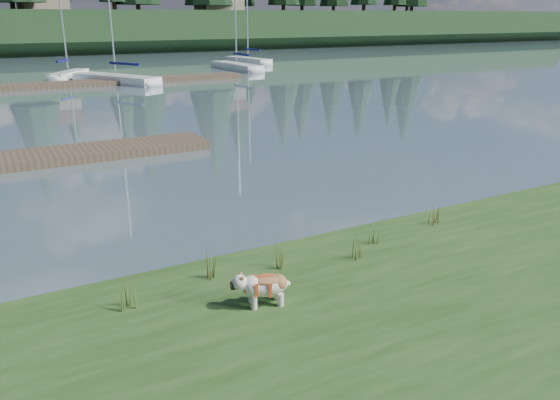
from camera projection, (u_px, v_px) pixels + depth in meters
ground at (31, 89)px, 36.37m from camera, size 200.00×200.00×0.00m
bulldog at (264, 285)px, 8.44m from camera, size 0.94×0.51×0.55m
dock_far at (63, 85)px, 37.23m from camera, size 26.00×2.20×0.30m
sailboat_bg_2 at (71, 74)px, 42.29m from camera, size 4.04×5.35×8.78m
sailboat_bg_3 at (109, 78)px, 39.65m from camera, size 5.53×8.21×12.38m
sailboat_bg_4 at (233, 65)px, 49.40m from camera, size 2.12×8.10×11.80m
sailboat_bg_5 at (245, 60)px, 55.71m from camera, size 2.56×7.37×10.43m
weed_0 at (213, 264)px, 9.35m from camera, size 0.17×0.14×0.58m
weed_1 at (278, 255)px, 9.70m from camera, size 0.17×0.14×0.58m
weed_2 at (360, 247)px, 10.05m from camera, size 0.17×0.14×0.57m
weed_3 at (127, 294)px, 8.39m from camera, size 0.17×0.14×0.55m
weed_4 at (373, 236)px, 10.74m from camera, size 0.17×0.14×0.41m
weed_5 at (434, 214)px, 11.80m from camera, size 0.17×0.14×0.50m
mud_lip at (201, 276)px, 10.09m from camera, size 60.00×0.50×0.14m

